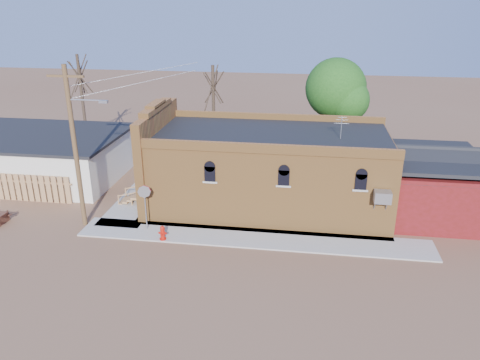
# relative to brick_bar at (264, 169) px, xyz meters

# --- Properties ---
(ground) EXTENTS (120.00, 120.00, 0.00)m
(ground) POSITION_rel_brick_bar_xyz_m (-1.64, -5.49, -2.34)
(ground) COLOR brown
(ground) RESTS_ON ground
(sidewalk_south) EXTENTS (19.00, 2.20, 0.08)m
(sidewalk_south) POSITION_rel_brick_bar_xyz_m (-0.14, -4.59, -2.30)
(sidewalk_south) COLOR #9E9991
(sidewalk_south) RESTS_ON ground
(sidewalk_west) EXTENTS (2.60, 10.00, 0.08)m
(sidewalk_west) POSITION_rel_brick_bar_xyz_m (-7.94, 0.51, -2.30)
(sidewalk_west) COLOR #9E9991
(sidewalk_west) RESTS_ON ground
(brick_bar) EXTENTS (16.40, 7.97, 6.30)m
(brick_bar) POSITION_rel_brick_bar_xyz_m (0.00, 0.00, 0.00)
(brick_bar) COLOR #AD7135
(brick_bar) RESTS_ON ground
(red_shed) EXTENTS (5.40, 6.40, 4.30)m
(red_shed) POSITION_rel_brick_bar_xyz_m (9.86, 0.01, -0.07)
(red_shed) COLOR #58130F
(red_shed) RESTS_ON ground
(wood_fence) EXTENTS (5.20, 0.10, 1.80)m
(wood_fence) POSITION_rel_brick_bar_xyz_m (-14.44, -1.69, -1.44)
(wood_fence) COLOR #AA7A4C
(wood_fence) RESTS_ON ground
(utility_pole) EXTENTS (3.12, 0.26, 9.00)m
(utility_pole) POSITION_rel_brick_bar_xyz_m (-9.79, -4.29, 2.43)
(utility_pole) COLOR #533921
(utility_pole) RESTS_ON ground
(tree_bare_near) EXTENTS (2.80, 2.80, 7.65)m
(tree_bare_near) POSITION_rel_brick_bar_xyz_m (-4.64, 7.51, 3.62)
(tree_bare_near) COLOR #453727
(tree_bare_near) RESTS_ON ground
(tree_bare_far) EXTENTS (2.80, 2.80, 8.16)m
(tree_bare_far) POSITION_rel_brick_bar_xyz_m (-15.64, 8.51, 4.02)
(tree_bare_far) COLOR #453727
(tree_bare_far) RESTS_ON ground
(tree_leafy) EXTENTS (4.40, 4.40, 8.15)m
(tree_leafy) POSITION_rel_brick_bar_xyz_m (4.36, 8.01, 3.59)
(tree_leafy) COLOR #453727
(tree_leafy) RESTS_ON ground
(fire_hydrant) EXTENTS (0.47, 0.46, 0.80)m
(fire_hydrant) POSITION_rel_brick_bar_xyz_m (-4.86, -5.50, -1.87)
(fire_hydrant) COLOR #B8140A
(fire_hydrant) RESTS_ON sidewalk_south
(stop_sign) EXTENTS (0.68, 0.29, 2.61)m
(stop_sign) POSITION_rel_brick_bar_xyz_m (-6.09, -4.46, -0.25)
(stop_sign) COLOR #98989D
(stop_sign) RESTS_ON sidewalk_south
(trash_barrel) EXTENTS (0.70, 0.70, 0.91)m
(trash_barrel) POSITION_rel_brick_bar_xyz_m (-6.94, 0.46, -1.80)
(trash_barrel) COLOR navy
(trash_barrel) RESTS_ON sidewalk_west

